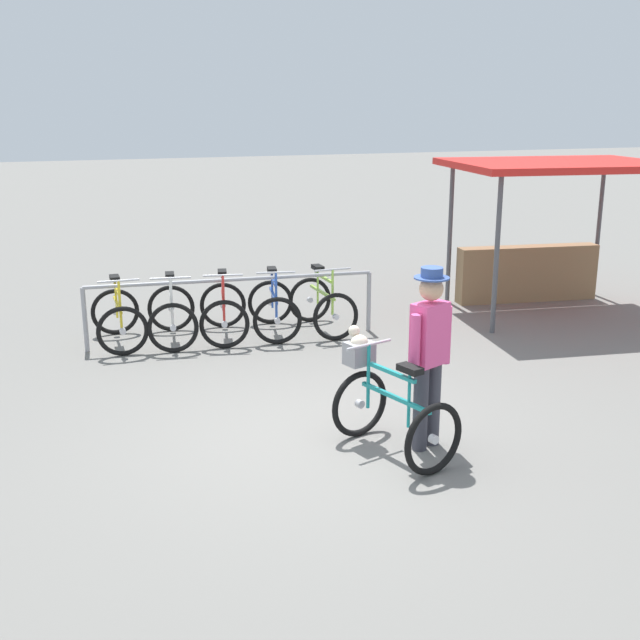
{
  "coord_description": "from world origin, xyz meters",
  "views": [
    {
      "loc": [
        -2.34,
        -6.7,
        3.14
      ],
      "look_at": [
        0.29,
        0.54,
        1.0
      ],
      "focal_mm": 44.13,
      "sensor_mm": 36.0,
      "label": 1
    }
  ],
  "objects_px": {
    "racked_bike_red": "(224,312)",
    "person_with_featured_bike": "(429,351)",
    "racked_bike_yellow": "(119,318)",
    "market_stall": "(543,219)",
    "racked_bike_white": "(172,315)",
    "racked_bike_lime": "(322,305)",
    "racked_bike_blue": "(274,308)",
    "featured_bicycle": "(386,401)"
  },
  "relations": [
    {
      "from": "racked_bike_white",
      "to": "racked_bike_red",
      "type": "distance_m",
      "value": 0.7
    },
    {
      "from": "racked_bike_red",
      "to": "market_stall",
      "type": "distance_m",
      "value": 5.18
    },
    {
      "from": "racked_bike_white",
      "to": "racked_bike_blue",
      "type": "distance_m",
      "value": 1.4
    },
    {
      "from": "racked_bike_yellow",
      "to": "market_stall",
      "type": "height_order",
      "value": "market_stall"
    },
    {
      "from": "racked_bike_red",
      "to": "racked_bike_lime",
      "type": "xyz_separation_m",
      "value": [
        1.39,
        -0.14,
        -0.0
      ]
    },
    {
      "from": "featured_bicycle",
      "to": "racked_bike_red",
      "type": "bearing_deg",
      "value": 98.04
    },
    {
      "from": "racked_bike_white",
      "to": "racked_bike_red",
      "type": "height_order",
      "value": "same"
    },
    {
      "from": "racked_bike_red",
      "to": "racked_bike_lime",
      "type": "relative_size",
      "value": 1.06
    },
    {
      "from": "racked_bike_white",
      "to": "featured_bicycle",
      "type": "bearing_deg",
      "value": -72.94
    },
    {
      "from": "racked_bike_red",
      "to": "person_with_featured_bike",
      "type": "height_order",
      "value": "person_with_featured_bike"
    },
    {
      "from": "racked_bike_red",
      "to": "racked_bike_lime",
      "type": "distance_m",
      "value": 1.4
    },
    {
      "from": "racked_bike_red",
      "to": "person_with_featured_bike",
      "type": "bearing_deg",
      "value": -76.96
    },
    {
      "from": "racked_bike_blue",
      "to": "racked_bike_lime",
      "type": "bearing_deg",
      "value": -5.65
    },
    {
      "from": "racked_bike_lime",
      "to": "racked_bike_blue",
      "type": "bearing_deg",
      "value": 174.35
    },
    {
      "from": "racked_bike_red",
      "to": "racked_bike_blue",
      "type": "distance_m",
      "value": 0.7
    },
    {
      "from": "racked_bike_white",
      "to": "racked_bike_red",
      "type": "bearing_deg",
      "value": -5.65
    },
    {
      "from": "racked_bike_white",
      "to": "featured_bicycle",
      "type": "relative_size",
      "value": 0.95
    },
    {
      "from": "racked_bike_lime",
      "to": "market_stall",
      "type": "xyz_separation_m",
      "value": [
        3.68,
        0.12,
        1.03
      ]
    },
    {
      "from": "racked_bike_red",
      "to": "person_with_featured_bike",
      "type": "distance_m",
      "value": 4.3
    },
    {
      "from": "featured_bicycle",
      "to": "market_stall",
      "type": "bearing_deg",
      "value": 42.0
    },
    {
      "from": "racked_bike_blue",
      "to": "featured_bicycle",
      "type": "xyz_separation_m",
      "value": [
        -0.12,
        -4.01,
        0.12
      ]
    },
    {
      "from": "racked_bike_yellow",
      "to": "racked_bike_red",
      "type": "xyz_separation_m",
      "value": [
        1.39,
        -0.14,
        0.0
      ]
    },
    {
      "from": "racked_bike_white",
      "to": "person_with_featured_bike",
      "type": "bearing_deg",
      "value": -68.55
    },
    {
      "from": "person_with_featured_bike",
      "to": "market_stall",
      "type": "relative_size",
      "value": 0.51
    },
    {
      "from": "racked_bike_red",
      "to": "featured_bicycle",
      "type": "relative_size",
      "value": 0.95
    },
    {
      "from": "racked_bike_red",
      "to": "market_stall",
      "type": "bearing_deg",
      "value": -0.25
    },
    {
      "from": "racked_bike_blue",
      "to": "market_stall",
      "type": "distance_m",
      "value": 4.5
    },
    {
      "from": "racked_bike_yellow",
      "to": "racked_bike_blue",
      "type": "distance_m",
      "value": 2.1
    },
    {
      "from": "racked_bike_yellow",
      "to": "racked_bike_red",
      "type": "height_order",
      "value": "same"
    },
    {
      "from": "racked_bike_yellow",
      "to": "racked_bike_white",
      "type": "bearing_deg",
      "value": -5.65
    },
    {
      "from": "racked_bike_red",
      "to": "racked_bike_blue",
      "type": "height_order",
      "value": "same"
    },
    {
      "from": "racked_bike_yellow",
      "to": "racked_bike_lime",
      "type": "relative_size",
      "value": 1.0
    },
    {
      "from": "market_stall",
      "to": "racked_bike_red",
      "type": "bearing_deg",
      "value": 179.75
    },
    {
      "from": "featured_bicycle",
      "to": "person_with_featured_bike",
      "type": "relative_size",
      "value": 0.73
    },
    {
      "from": "racked_bike_yellow",
      "to": "racked_bike_blue",
      "type": "relative_size",
      "value": 0.92
    },
    {
      "from": "racked_bike_white",
      "to": "featured_bicycle",
      "type": "distance_m",
      "value": 4.34
    },
    {
      "from": "racked_bike_white",
      "to": "racked_bike_red",
      "type": "relative_size",
      "value": 1.0
    },
    {
      "from": "racked_bike_blue",
      "to": "racked_bike_lime",
      "type": "relative_size",
      "value": 1.09
    },
    {
      "from": "racked_bike_lime",
      "to": "featured_bicycle",
      "type": "distance_m",
      "value": 4.02
    },
    {
      "from": "racked_bike_white",
      "to": "person_with_featured_bike",
      "type": "relative_size",
      "value": 0.69
    },
    {
      "from": "racked_bike_lime",
      "to": "market_stall",
      "type": "bearing_deg",
      "value": 1.79
    },
    {
      "from": "racked_bike_lime",
      "to": "racked_bike_red",
      "type": "bearing_deg",
      "value": 174.35
    }
  ]
}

